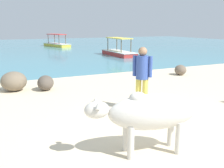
{
  "coord_description": "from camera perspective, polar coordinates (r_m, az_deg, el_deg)",
  "views": [
    {
      "loc": [
        -3.26,
        -3.36,
        2.17
      ],
      "look_at": [
        -0.28,
        3.0,
        0.55
      ],
      "focal_mm": 40.68,
      "sensor_mm": 36.0,
      "label": 1
    }
  ],
  "objects": [
    {
      "name": "water_surface",
      "position": [
        25.66,
        -17.87,
        7.54
      ],
      "size": [
        60.0,
        36.0,
        0.03
      ],
      "primitive_type": "cube",
      "color": "teal",
      "rests_on": "ground"
    },
    {
      "name": "person_standing",
      "position": [
        6.42,
        6.8,
        2.29
      ],
      "size": [
        0.36,
        0.41,
        1.62
      ],
      "rotation": [
        0.0,
        0.0,
        0.71
      ],
      "color": "#DBC64C",
      "rests_on": "sand_beach"
    },
    {
      "name": "sand_beach",
      "position": [
        5.15,
        17.67,
        -12.35
      ],
      "size": [
        18.0,
        14.0,
        0.04
      ],
      "primitive_type": "cube",
      "color": "beige",
      "rests_on": "ground"
    },
    {
      "name": "boat_red",
      "position": [
        18.8,
        1.55,
        7.27
      ],
      "size": [
        1.22,
        3.69,
        1.29
      ],
      "rotation": [
        0.0,
        0.0,
        4.73
      ],
      "color": "#C63833",
      "rests_on": "water_surface"
    },
    {
      "name": "cow",
      "position": [
        4.3,
        8.46,
        -6.39
      ],
      "size": [
        1.95,
        0.9,
        1.08
      ],
      "rotation": [
        0.0,
        0.0,
        2.91
      ],
      "color": "beige",
      "rests_on": "sand_beach"
    },
    {
      "name": "boat_yellow",
      "position": [
        27.57,
        -12.29,
        8.81
      ],
      "size": [
        2.24,
        3.85,
        1.29
      ],
      "rotation": [
        0.0,
        0.0,
        5.03
      ],
      "color": "gold",
      "rests_on": "water_surface"
    },
    {
      "name": "shore_rock_large",
      "position": [
        8.82,
        -14.71,
        0.26
      ],
      "size": [
        0.72,
        0.8,
        0.5
      ],
      "primitive_type": "ellipsoid",
      "rotation": [
        0.0,
        0.0,
        1.24
      ],
      "color": "brown",
      "rests_on": "sand_beach"
    },
    {
      "name": "shore_rock_medium",
      "position": [
        11.59,
        15.14,
        3.08
      ],
      "size": [
        0.76,
        0.76,
        0.45
      ],
      "primitive_type": "ellipsoid",
      "rotation": [
        0.0,
        0.0,
        0.82
      ],
      "color": "#6B5B4C",
      "rests_on": "sand_beach"
    },
    {
      "name": "shore_rock_small",
      "position": [
        9.04,
        -21.21,
        0.58
      ],
      "size": [
        1.01,
        1.02,
        0.65
      ],
      "primitive_type": "ellipsoid",
      "rotation": [
        0.0,
        0.0,
        1.8
      ],
      "color": "#756651",
      "rests_on": "sand_beach"
    }
  ]
}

